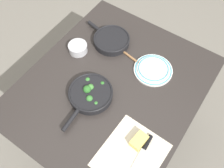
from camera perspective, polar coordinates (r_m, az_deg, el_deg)
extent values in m
plane|color=slate|center=(2.19, 0.00, -10.33)|extent=(14.00, 14.00, 0.00)
cube|color=#2D2826|center=(1.54, 0.00, -0.68)|extent=(1.20, 1.01, 0.03)
cylinder|color=#BCBCC1|center=(2.07, 19.03, -1.25)|extent=(0.05, 0.05, 0.70)
cylinder|color=#BCBCC1|center=(1.91, -21.04, -11.23)|extent=(0.05, 0.05, 0.70)
cylinder|color=#BCBCC1|center=(2.25, -1.61, 9.85)|extent=(0.05, 0.05, 0.70)
cylinder|color=black|center=(1.48, -4.88, -2.27)|extent=(0.26, 0.26, 0.05)
torus|color=black|center=(1.46, -4.94, -1.82)|extent=(0.26, 0.26, 0.01)
cylinder|color=black|center=(1.41, -9.45, -8.16)|extent=(0.14, 0.03, 0.02)
cylinder|color=#357027|center=(1.50, -4.85, -1.21)|extent=(0.01, 0.01, 0.02)
sphere|color=#428438|center=(1.48, -4.92, -0.72)|extent=(0.04, 0.04, 0.04)
cylinder|color=#245B1C|center=(1.51, -2.18, -0.31)|extent=(0.01, 0.01, 0.02)
sphere|color=#2D6B28|center=(1.50, -2.20, 0.06)|extent=(0.03, 0.03, 0.03)
cylinder|color=#245B1C|center=(1.49, -5.63, -1.77)|extent=(0.02, 0.02, 0.03)
sphere|color=#2D6B28|center=(1.46, -5.72, -1.20)|extent=(0.05, 0.05, 0.05)
cylinder|color=#2C6823|center=(1.46, -5.10, -3.79)|extent=(0.01, 0.01, 0.02)
sphere|color=#387A33|center=(1.44, -5.17, -3.33)|extent=(0.04, 0.04, 0.04)
cylinder|color=#2C6823|center=(1.45, -3.62, -4.85)|extent=(0.01, 0.01, 0.02)
sphere|color=#387A33|center=(1.43, -3.66, -4.52)|extent=(0.03, 0.03, 0.03)
cylinder|color=#2C6823|center=(1.53, -5.51, 0.53)|extent=(0.01, 0.01, 0.02)
sphere|color=#387A33|center=(1.51, -5.57, 0.93)|extent=(0.03, 0.03, 0.03)
cube|color=#AD7F4C|center=(1.45, -7.19, -4.88)|extent=(0.04, 0.04, 0.03)
cube|color=olive|center=(1.47, -8.00, -3.08)|extent=(0.05, 0.05, 0.03)
cube|color=olive|center=(1.47, -2.89, -2.48)|extent=(0.03, 0.04, 0.03)
cube|color=olive|center=(1.49, -2.28, -1.19)|extent=(0.04, 0.03, 0.03)
cube|color=#AD7F4C|center=(1.44, -6.54, -4.87)|extent=(0.05, 0.04, 0.04)
cube|color=olive|center=(1.47, -4.32, -2.74)|extent=(0.04, 0.04, 0.03)
cylinder|color=black|center=(1.72, -0.10, 9.88)|extent=(0.24, 0.24, 0.05)
torus|color=black|center=(1.70, -0.10, 10.39)|extent=(0.25, 0.25, 0.01)
cylinder|color=black|center=(1.80, -4.13, 13.08)|extent=(0.04, 0.11, 0.02)
cylinder|color=#DBC156|center=(1.72, -0.10, 9.80)|extent=(0.20, 0.20, 0.02)
cylinder|color=#996B42|center=(1.65, 4.61, 5.93)|extent=(0.06, 0.28, 0.02)
ellipsoid|color=#996B42|center=(1.71, 0.50, 9.04)|extent=(0.05, 0.07, 0.02)
cube|color=beige|center=(1.36, 4.38, -15.89)|extent=(0.36, 0.32, 0.00)
cube|color=silver|center=(1.35, 5.58, -17.65)|extent=(0.17, 0.04, 0.01)
cylinder|color=black|center=(1.38, 8.14, -13.04)|extent=(0.09, 0.03, 0.02)
cube|color=#EACC66|center=(1.37, 6.18, -12.77)|extent=(0.10, 0.07, 0.04)
cylinder|color=white|center=(1.61, 9.37, 3.17)|extent=(0.25, 0.25, 0.01)
torus|color=#4C9EB7|center=(1.60, 9.40, 3.29)|extent=(0.24, 0.24, 0.01)
cylinder|color=white|center=(1.60, 9.43, 3.42)|extent=(0.20, 0.20, 0.01)
torus|color=#4C9EB7|center=(1.59, 9.46, 3.54)|extent=(0.19, 0.19, 0.01)
cylinder|color=#B7B7BC|center=(1.68, -7.79, 8.17)|extent=(0.13, 0.13, 0.06)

